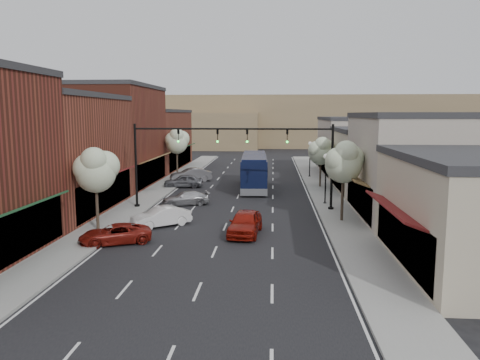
% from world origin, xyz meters
% --- Properties ---
extents(ground, '(160.00, 160.00, 0.00)m').
position_xyz_m(ground, '(0.00, 0.00, 0.00)').
color(ground, black).
rests_on(ground, ground).
extents(sidewalk_left, '(2.80, 73.00, 0.15)m').
position_xyz_m(sidewalk_left, '(-8.40, 18.50, 0.07)').
color(sidewalk_left, gray).
rests_on(sidewalk_left, ground).
extents(sidewalk_right, '(2.80, 73.00, 0.15)m').
position_xyz_m(sidewalk_right, '(8.40, 18.50, 0.07)').
color(sidewalk_right, gray).
rests_on(sidewalk_right, ground).
extents(curb_left, '(0.25, 73.00, 0.17)m').
position_xyz_m(curb_left, '(-7.00, 18.50, 0.07)').
color(curb_left, gray).
rests_on(curb_left, ground).
extents(curb_right, '(0.25, 73.00, 0.17)m').
position_xyz_m(curb_right, '(7.00, 18.50, 0.07)').
color(curb_right, gray).
rests_on(curb_right, ground).
extents(bldg_left_midnear, '(10.14, 14.10, 9.40)m').
position_xyz_m(bldg_left_midnear, '(-14.23, 6.00, 4.66)').
color(bldg_left_midnear, brown).
rests_on(bldg_left_midnear, ground).
extents(bldg_left_midfar, '(10.14, 14.10, 10.90)m').
position_xyz_m(bldg_left_midfar, '(-14.24, 20.00, 5.40)').
color(bldg_left_midfar, maroon).
rests_on(bldg_left_midfar, ground).
extents(bldg_left_far, '(10.14, 18.10, 8.40)m').
position_xyz_m(bldg_left_far, '(-14.22, 36.00, 4.16)').
color(bldg_left_far, brown).
rests_on(bldg_left_far, ground).
extents(bldg_right_midnear, '(9.14, 12.10, 7.90)m').
position_xyz_m(bldg_right_midnear, '(13.72, 6.00, 3.91)').
color(bldg_right_midnear, '#A99D91').
rests_on(bldg_right_midnear, ground).
extents(bldg_right_midfar, '(9.14, 12.10, 6.40)m').
position_xyz_m(bldg_right_midfar, '(13.70, 18.00, 3.17)').
color(bldg_right_midfar, '#B4A88F').
rests_on(bldg_right_midfar, ground).
extents(bldg_right_far, '(9.14, 16.10, 7.40)m').
position_xyz_m(bldg_right_far, '(13.71, 32.00, 3.66)').
color(bldg_right_far, '#A99D91').
rests_on(bldg_right_far, ground).
extents(hill_far, '(120.00, 30.00, 12.00)m').
position_xyz_m(hill_far, '(0.00, 90.00, 6.00)').
color(hill_far, '#7A6647').
rests_on(hill_far, ground).
extents(hill_near, '(50.00, 20.00, 8.00)m').
position_xyz_m(hill_near, '(-25.00, 78.00, 4.00)').
color(hill_near, '#7A6647').
rests_on(hill_near, ground).
extents(signal_mast_right, '(8.22, 0.46, 7.00)m').
position_xyz_m(signal_mast_right, '(5.62, 8.00, 4.62)').
color(signal_mast_right, black).
rests_on(signal_mast_right, ground).
extents(signal_mast_left, '(8.22, 0.46, 7.00)m').
position_xyz_m(signal_mast_left, '(-5.62, 8.00, 4.62)').
color(signal_mast_left, black).
rests_on(signal_mast_left, ground).
extents(tree_right_near, '(2.85, 2.65, 5.95)m').
position_xyz_m(tree_right_near, '(8.35, 3.94, 4.45)').
color(tree_right_near, '#47382B').
rests_on(tree_right_near, ground).
extents(tree_right_far, '(2.85, 2.65, 5.43)m').
position_xyz_m(tree_right_far, '(8.35, 19.94, 3.99)').
color(tree_right_far, '#47382B').
rests_on(tree_right_far, ground).
extents(tree_left_near, '(2.85, 2.65, 5.69)m').
position_xyz_m(tree_left_near, '(-8.25, -0.06, 4.22)').
color(tree_left_near, '#47382B').
rests_on(tree_left_near, ground).
extents(tree_left_far, '(2.85, 2.65, 6.13)m').
position_xyz_m(tree_left_far, '(-8.25, 25.94, 4.60)').
color(tree_left_far, '#47382B').
rests_on(tree_left_far, ground).
extents(lamp_post_near, '(0.44, 0.44, 4.44)m').
position_xyz_m(lamp_post_near, '(7.80, 10.50, 3.01)').
color(lamp_post_near, black).
rests_on(lamp_post_near, ground).
extents(lamp_post_far, '(0.44, 0.44, 4.44)m').
position_xyz_m(lamp_post_far, '(7.80, 28.00, 3.01)').
color(lamp_post_far, black).
rests_on(lamp_post_far, ground).
extents(coach_bus, '(2.96, 11.72, 3.56)m').
position_xyz_m(coach_bus, '(1.32, 19.15, 1.86)').
color(coach_bus, black).
rests_on(coach_bus, ground).
extents(red_hatchback, '(2.32, 4.83, 1.59)m').
position_xyz_m(red_hatchback, '(1.52, -0.03, 0.80)').
color(red_hatchback, maroon).
rests_on(red_hatchback, ground).
extents(parked_car_a, '(4.70, 3.49, 1.19)m').
position_xyz_m(parked_car_a, '(-6.20, -2.69, 0.59)').
color(parked_car_a, maroon).
rests_on(parked_car_a, ground).
extents(parked_car_b, '(4.18, 3.73, 1.37)m').
position_xyz_m(parked_car_b, '(-4.47, 1.81, 0.69)').
color(parked_car_b, white).
rests_on(parked_car_b, ground).
extents(parked_car_c, '(4.38, 2.82, 1.18)m').
position_xyz_m(parked_car_c, '(-4.20, 9.59, 0.59)').
color(parked_car_c, '#999A9E').
rests_on(parked_car_c, ground).
extents(parked_car_d, '(4.36, 2.31, 1.41)m').
position_xyz_m(parked_car_d, '(-6.20, 19.06, 0.71)').
color(parked_car_d, '#55565C').
rests_on(parked_car_d, ground).
extents(parked_car_e, '(4.99, 3.31, 1.56)m').
position_xyz_m(parked_car_e, '(-6.20, 23.56, 0.78)').
color(parked_car_e, gray).
rests_on(parked_car_e, ground).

